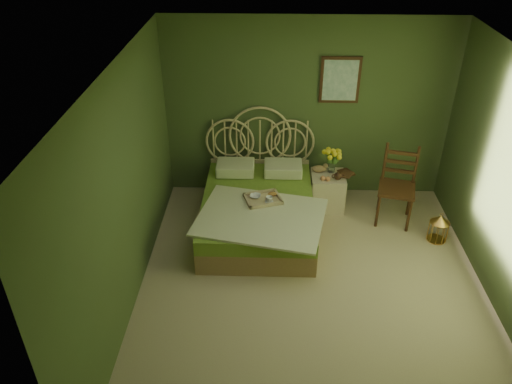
{
  "coord_description": "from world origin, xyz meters",
  "views": [
    {
      "loc": [
        -0.52,
        -4.3,
        4.02
      ],
      "look_at": [
        -0.68,
        1.0,
        0.71
      ],
      "focal_mm": 35.0,
      "sensor_mm": 36.0,
      "label": 1
    }
  ],
  "objects_px": {
    "bed": "(258,208)",
    "chair": "(396,180)",
    "nightstand": "(328,185)",
    "birdcage": "(438,228)"
  },
  "relations": [
    {
      "from": "bed",
      "to": "birdcage",
      "type": "height_order",
      "value": "bed"
    },
    {
      "from": "nightstand",
      "to": "chair",
      "type": "bearing_deg",
      "value": -16.04
    },
    {
      "from": "bed",
      "to": "chair",
      "type": "xyz_separation_m",
      "value": [
        1.86,
        0.29,
        0.3
      ]
    },
    {
      "from": "nightstand",
      "to": "birdcage",
      "type": "relative_size",
      "value": 2.51
    },
    {
      "from": "nightstand",
      "to": "chair",
      "type": "distance_m",
      "value": 0.95
    },
    {
      "from": "bed",
      "to": "birdcage",
      "type": "distance_m",
      "value": 2.37
    },
    {
      "from": "bed",
      "to": "birdcage",
      "type": "xyz_separation_m",
      "value": [
        2.36,
        -0.23,
        -0.11
      ]
    },
    {
      "from": "chair",
      "to": "birdcage",
      "type": "height_order",
      "value": "chair"
    },
    {
      "from": "nightstand",
      "to": "birdcage",
      "type": "xyz_separation_m",
      "value": [
        1.38,
        -0.77,
        -0.16
      ]
    },
    {
      "from": "bed",
      "to": "nightstand",
      "type": "relative_size",
      "value": 2.31
    }
  ]
}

